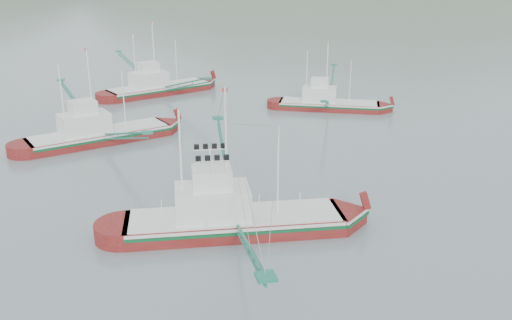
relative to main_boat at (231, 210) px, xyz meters
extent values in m
plane|color=slate|center=(3.22, -0.20, -1.67)|extent=(1200.00, 1200.00, 0.00)
cube|color=maroon|center=(0.25, -0.02, -1.46)|extent=(15.81, 5.58, 2.07)
cube|color=silver|center=(0.25, -0.02, -0.58)|extent=(15.51, 5.64, 0.23)
cube|color=#0A4C25|center=(0.25, -0.02, -0.84)|extent=(15.51, 5.66, 0.23)
cube|color=silver|center=(0.25, -0.02, -0.38)|extent=(15.02, 5.30, 0.12)
cube|color=silver|center=(-1.29, 0.12, 0.71)|extent=(5.45, 3.78, 2.27)
cube|color=silver|center=(-1.29, 0.12, 2.57)|extent=(2.89, 2.52, 1.45)
cylinder|color=white|center=(-0.26, 0.03, 4.22)|extent=(0.17, 0.17, 9.29)
cylinder|color=white|center=(-3.35, 0.32, 3.52)|extent=(0.14, 0.14, 7.90)
cylinder|color=white|center=(3.33, -0.32, 2.82)|extent=(0.12, 0.12, 6.50)
cube|color=maroon|center=(-1.54, 45.83, -1.47)|extent=(15.34, 9.50, 2.00)
cube|color=silver|center=(-1.54, 45.83, -0.62)|extent=(15.10, 9.45, 0.22)
cube|color=#0A4C25|center=(-1.54, 45.83, -0.87)|extent=(15.10, 9.47, 0.22)
cube|color=silver|center=(-1.54, 45.83, -0.42)|extent=(14.57, 9.02, 0.12)
cube|color=silver|center=(-2.92, 45.25, 0.63)|extent=(5.84, 4.88, 2.20)
cube|color=silver|center=(-2.92, 45.25, 2.42)|extent=(3.24, 3.03, 1.40)
cylinder|color=white|center=(-2.00, 45.64, 4.02)|extent=(0.16, 0.16, 8.98)
cylinder|color=white|center=(-4.76, 44.47, 3.35)|extent=(0.14, 0.14, 7.63)
cylinder|color=white|center=(1.22, 46.99, 2.67)|extent=(0.12, 0.12, 6.29)
cube|color=maroon|center=(-9.50, 24.08, -1.47)|extent=(15.28, 8.70, 1.98)
cube|color=silver|center=(-9.50, 24.08, -0.63)|extent=(15.03, 8.68, 0.22)
cube|color=#0A4C25|center=(-9.50, 24.08, -0.88)|extent=(15.03, 8.70, 0.22)
cube|color=silver|center=(-9.50, 24.08, -0.43)|extent=(14.52, 8.27, 0.12)
cube|color=silver|center=(-10.89, 23.59, 0.60)|extent=(5.71, 4.64, 2.17)
cube|color=silver|center=(-10.89, 23.59, 2.38)|extent=(3.15, 2.91, 1.38)
cylinder|color=white|center=(-9.96, 23.92, 3.96)|extent=(0.16, 0.16, 8.89)
cylinder|color=white|center=(-12.75, 22.92, 3.29)|extent=(0.14, 0.14, 7.55)
cylinder|color=white|center=(-6.71, 25.08, 2.63)|extent=(0.12, 0.12, 6.22)
cube|color=maroon|center=(19.16, 31.53, -1.50)|extent=(13.08, 8.23, 1.70)
cube|color=silver|center=(19.16, 31.53, -0.77)|extent=(12.87, 8.19, 0.19)
cube|color=#0A4C25|center=(19.16, 31.53, -0.99)|extent=(12.88, 8.20, 0.19)
cube|color=silver|center=(19.16, 31.53, -0.60)|extent=(12.43, 7.81, 0.10)
cube|color=silver|center=(17.99, 32.04, 0.29)|extent=(4.99, 4.20, 1.87)
cube|color=silver|center=(17.99, 32.04, 1.83)|extent=(2.78, 2.60, 1.19)
cylinder|color=white|center=(18.77, 31.70, 3.19)|extent=(0.14, 0.14, 7.67)
cylinder|color=white|center=(16.42, 32.72, 2.61)|extent=(0.12, 0.12, 6.52)
cylinder|color=white|center=(21.50, 30.51, 2.04)|extent=(0.10, 0.10, 5.37)
camera|label=1|loc=(-6.91, -36.21, 16.82)|focal=40.00mm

